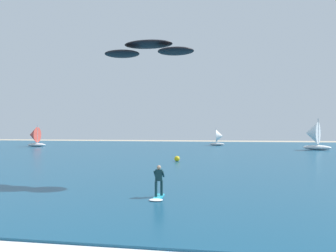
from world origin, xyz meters
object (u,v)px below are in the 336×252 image
object	(u,v)px
sailboat_center_horizon	(219,137)
sailboat_trailing	(313,136)
marker_buoy	(177,159)
kitesurfer	(158,186)
kite	(148,49)
sailboat_mid_right	(34,137)

from	to	relation	value
sailboat_center_horizon	sailboat_trailing	bearing A→B (deg)	-38.84
sailboat_trailing	marker_buoy	distance (m)	32.31
marker_buoy	kitesurfer	bearing A→B (deg)	-84.24
kite	sailboat_mid_right	xyz separation A→B (m)	(-34.36, 42.22, -6.92)
kite	sailboat_center_horizon	distance (m)	54.10
sailboat_center_horizon	sailboat_trailing	size ratio (longest dim) A/B	0.72
kite	sailboat_center_horizon	size ratio (longest dim) A/B	1.62
sailboat_trailing	marker_buoy	world-z (taller)	sailboat_trailing
sailboat_center_horizon	kite	bearing A→B (deg)	-93.55
kitesurfer	sailboat_mid_right	bearing A→B (deg)	127.35
sailboat_trailing	sailboat_mid_right	distance (m)	54.24
sailboat_center_horizon	sailboat_trailing	distance (m)	21.23
kite	sailboat_mid_right	world-z (taller)	kite
sailboat_trailing	marker_buoy	size ratio (longest dim) A/B	8.94
sailboat_center_horizon	sailboat_trailing	world-z (taller)	sailboat_trailing
sailboat_trailing	sailboat_mid_right	world-z (taller)	sailboat_trailing
sailboat_mid_right	marker_buoy	size ratio (longest dim) A/B	7.48
kitesurfer	sailboat_trailing	xyz separation A→B (m)	(18.11, 45.29, 1.90)
sailboat_trailing	marker_buoy	xyz separation A→B (m)	(-20.13, -25.18, -2.20)
kitesurfer	sailboat_mid_right	distance (m)	59.52
kitesurfer	sailboat_center_horizon	world-z (taller)	sailboat_center_horizon
kite	sailboat_trailing	world-z (taller)	kite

